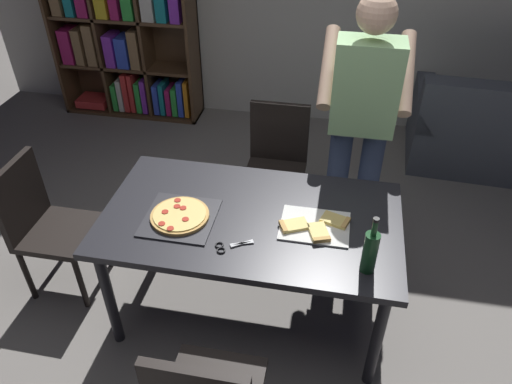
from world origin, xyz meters
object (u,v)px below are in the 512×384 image
object	(u,v)px
chair_far_side	(277,159)
person_serving_pizza	(361,120)
chair_left_end	(43,220)
wine_bottle	(370,251)
dining_table	(251,227)
pepperoni_pizza_on_tray	(180,216)
kitchen_scissors	(228,246)
bookshelf	(124,23)

from	to	relation	value
chair_far_side	person_serving_pizza	xyz separation A→B (m)	(0.54, -0.22, 0.49)
chair_left_end	wine_bottle	bearing A→B (deg)	-8.47
dining_table	pepperoni_pizza_on_tray	world-z (taller)	pepperoni_pizza_on_tray
wine_bottle	kitchen_scissors	world-z (taller)	wine_bottle
chair_far_side	chair_left_end	bearing A→B (deg)	-143.90
chair_far_side	bookshelf	bearing A→B (deg)	139.94
person_serving_pizza	kitchen_scissors	bearing A→B (deg)	-121.75
chair_left_end	pepperoni_pizza_on_tray	size ratio (longest dim) A/B	2.41
bookshelf	wine_bottle	xyz separation A→B (m)	(2.32, -2.66, -0.05)
kitchen_scissors	chair_far_side	bearing A→B (deg)	86.91
dining_table	person_serving_pizza	world-z (taller)	person_serving_pizza
chair_left_end	person_serving_pizza	size ratio (longest dim) A/B	0.51
dining_table	wine_bottle	distance (m)	0.71
person_serving_pizza	wine_bottle	distance (m)	1.01
dining_table	kitchen_scissors	xyz separation A→B (m)	(-0.06, -0.26, 0.08)
chair_left_end	wine_bottle	distance (m)	1.96
dining_table	pepperoni_pizza_on_tray	xyz separation A→B (m)	(-0.37, -0.09, 0.09)
person_serving_pizza	bookshelf	bearing A→B (deg)	143.62
chair_far_side	wine_bottle	distance (m)	1.41
chair_far_side	kitchen_scissors	distance (m)	1.22
person_serving_pizza	pepperoni_pizza_on_tray	size ratio (longest dim) A/B	4.69
chair_left_end	kitchen_scissors	world-z (taller)	chair_left_end
dining_table	bookshelf	xyz separation A→B (m)	(-1.71, 2.37, 0.24)
dining_table	wine_bottle	size ratio (longest dim) A/B	5.07
person_serving_pizza	pepperoni_pizza_on_tray	world-z (taller)	person_serving_pizza
chair_far_side	kitchen_scissors	size ratio (longest dim) A/B	4.61
person_serving_pizza	pepperoni_pizza_on_tray	bearing A→B (deg)	-138.22
dining_table	pepperoni_pizza_on_tray	distance (m)	0.39
pepperoni_pizza_on_tray	person_serving_pizza	bearing A→B (deg)	41.78
wine_bottle	bookshelf	bearing A→B (deg)	131.16
dining_table	wine_bottle	bearing A→B (deg)	-24.69
chair_left_end	wine_bottle	world-z (taller)	wine_bottle
person_serving_pizza	wine_bottle	bearing A→B (deg)	-85.63
person_serving_pizza	wine_bottle	size ratio (longest dim) A/B	5.54
chair_left_end	person_serving_pizza	bearing A→B (deg)	21.46
wine_bottle	pepperoni_pizza_on_tray	bearing A→B (deg)	168.96
bookshelf	wine_bottle	world-z (taller)	bookshelf
chair_left_end	person_serving_pizza	xyz separation A→B (m)	(1.83, 0.72, 0.49)
pepperoni_pizza_on_tray	wine_bottle	bearing A→B (deg)	-11.04
chair_left_end	kitchen_scissors	size ratio (longest dim) A/B	4.61
chair_left_end	wine_bottle	size ratio (longest dim) A/B	2.85
chair_far_side	person_serving_pizza	world-z (taller)	person_serving_pizza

